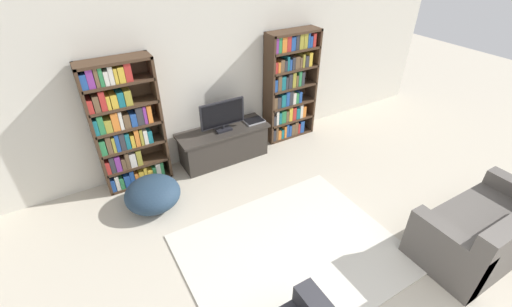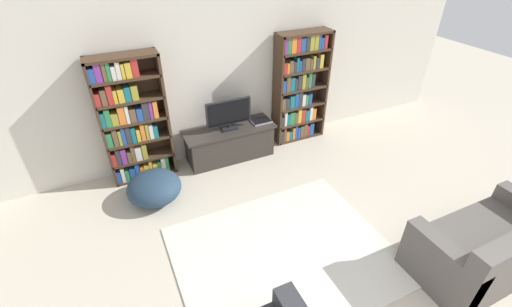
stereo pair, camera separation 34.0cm
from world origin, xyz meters
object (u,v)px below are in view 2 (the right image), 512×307
object	(u,v)px
bookshelf_right	(298,88)
beanbag_ottoman	(154,188)
tv_stand	(230,143)
couch_right_sofa	(488,248)
bookshelf_left	(131,122)
laptop	(261,121)
television	(229,114)

from	to	relation	value
bookshelf_right	beanbag_ottoman	xyz separation A→B (m)	(-2.54, -0.65, -0.71)
tv_stand	couch_right_sofa	distance (m)	3.53
bookshelf_left	beanbag_ottoman	xyz separation A→B (m)	(0.07, -0.65, -0.69)
couch_right_sofa	beanbag_ottoman	size ratio (longest dim) A/B	2.19
bookshelf_right	couch_right_sofa	xyz separation A→B (m)	(0.40, -3.24, -0.61)
bookshelf_right	beanbag_ottoman	bearing A→B (deg)	-165.71
bookshelf_right	couch_right_sofa	bearing A→B (deg)	-82.96
bookshelf_left	laptop	bearing A→B (deg)	-4.34
bookshelf_right	bookshelf_left	bearing A→B (deg)	179.98
tv_stand	beanbag_ottoman	xyz separation A→B (m)	(-1.28, -0.53, -0.07)
couch_right_sofa	bookshelf_left	bearing A→B (deg)	132.85
couch_right_sofa	beanbag_ottoman	xyz separation A→B (m)	(-2.94, 2.59, -0.10)
tv_stand	couch_right_sofa	bearing A→B (deg)	-61.96
couch_right_sofa	television	bearing A→B (deg)	118.19
bookshelf_left	beanbag_ottoman	bearing A→B (deg)	-84.09
bookshelf_left	tv_stand	xyz separation A→B (m)	(1.34, -0.12, -0.62)
beanbag_ottoman	tv_stand	bearing A→B (deg)	22.34
couch_right_sofa	beanbag_ottoman	distance (m)	3.92
beanbag_ottoman	television	bearing A→B (deg)	21.57
laptop	bookshelf_right	bearing A→B (deg)	11.02
tv_stand	bookshelf_right	bearing A→B (deg)	5.50
laptop	television	bearing A→B (deg)	179.95
bookshelf_right	television	bearing A→B (deg)	-173.60
tv_stand	television	size ratio (longest dim) A/B	2.02
bookshelf_right	television	distance (m)	1.27
bookshelf_left	tv_stand	world-z (taller)	bookshelf_left
television	beanbag_ottoman	bearing A→B (deg)	-158.43
television	laptop	bearing A→B (deg)	-0.05
bookshelf_left	bookshelf_right	size ratio (longest dim) A/B	1.00
laptop	beanbag_ottoman	world-z (taller)	laptop
tv_stand	beanbag_ottoman	bearing A→B (deg)	-157.66
bookshelf_right	television	size ratio (longest dim) A/B	2.58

